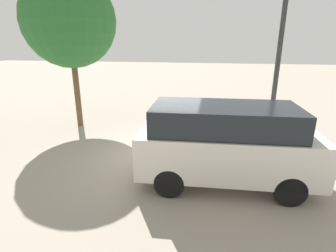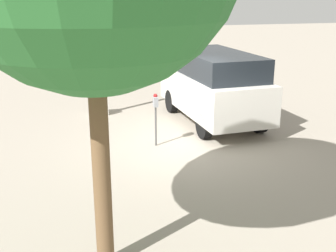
{
  "view_description": "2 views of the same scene",
  "coord_description": "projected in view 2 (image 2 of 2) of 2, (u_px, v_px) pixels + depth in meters",
  "views": [
    {
      "loc": [
        1.66,
        -8.07,
        3.69
      ],
      "look_at": [
        0.13,
        0.53,
        0.85
      ],
      "focal_mm": 28.0,
      "sensor_mm": 36.0,
      "label": 1
    },
    {
      "loc": [
        -9.71,
        3.08,
        3.83
      ],
      "look_at": [
        -0.16,
        0.49,
        0.69
      ],
      "focal_mm": 45.0,
      "sensor_mm": 36.0,
      "label": 2
    }
  ],
  "objects": [
    {
      "name": "parking_meter_near",
      "position": [
        156.0,
        108.0,
        10.74
      ],
      "size": [
        0.2,
        0.12,
        1.39
      ],
      "rotation": [
        0.0,
        0.0,
        -0.03
      ],
      "color": "#4C4C4C",
      "rests_on": "ground"
    },
    {
      "name": "ground_plane",
      "position": [
        184.0,
        148.0,
        10.86
      ],
      "size": [
        80.0,
        80.0,
        0.0
      ],
      "primitive_type": "plane",
      "color": "gray"
    },
    {
      "name": "parking_meter_far",
      "position": [
        121.0,
        62.0,
        17.52
      ],
      "size": [
        0.2,
        0.12,
        1.48
      ],
      "rotation": [
        0.0,
        0.0,
        -0.03
      ],
      "color": "#4C4C4C",
      "rests_on": "ground"
    },
    {
      "name": "lamp_post",
      "position": [
        98.0,
        53.0,
        13.29
      ],
      "size": [
        0.44,
        0.44,
        5.91
      ],
      "color": "beige",
      "rests_on": "ground"
    },
    {
      "name": "parked_van",
      "position": [
        213.0,
        84.0,
        12.76
      ],
      "size": [
        4.65,
        2.14,
        2.16
      ],
      "rotation": [
        0.0,
        0.0,
        0.05
      ],
      "color": "beige",
      "rests_on": "ground"
    }
  ]
}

